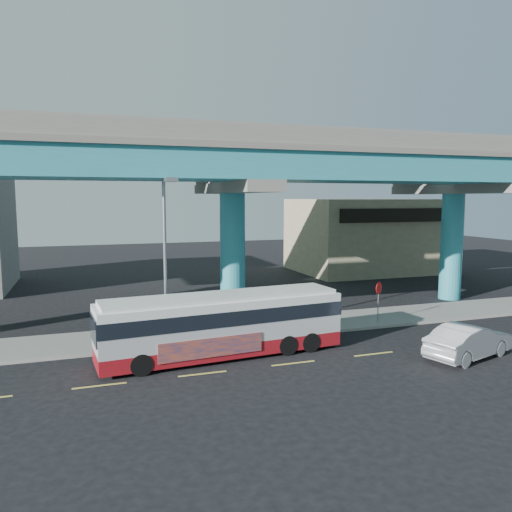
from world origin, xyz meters
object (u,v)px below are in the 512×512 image
object	(u,v)px
transit_bus	(223,322)
sedan	(469,341)
stop_sign	(379,294)
street_lamp	(166,237)

from	to	relation	value
transit_bus	sedan	world-z (taller)	transit_bus
stop_sign	transit_bus	bearing A→B (deg)	-173.26
sedan	stop_sign	xyz separation A→B (m)	(-0.66, 6.29, 1.03)
transit_bus	stop_sign	size ratio (longest dim) A/B	4.87
street_lamp	stop_sign	xyz separation A→B (m)	(11.85, 0.75, -3.54)
sedan	street_lamp	world-z (taller)	street_lamp
sedan	stop_sign	distance (m)	6.41
transit_bus	stop_sign	world-z (taller)	transit_bus
transit_bus	stop_sign	bearing A→B (deg)	9.54
transit_bus	sedan	distance (m)	11.04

